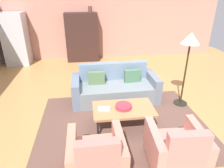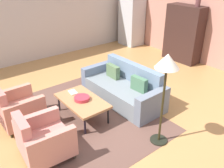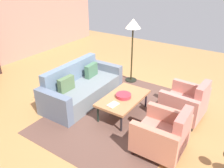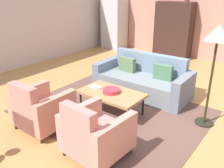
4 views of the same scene
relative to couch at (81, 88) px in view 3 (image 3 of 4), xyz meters
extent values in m
plane|color=#B7844B|center=(0.38, -0.60, -0.29)|extent=(10.28, 10.28, 0.00)
cube|color=brown|center=(0.00, -1.14, -0.28)|extent=(3.40, 2.60, 0.01)
cube|color=slate|center=(0.00, -0.09, -0.08)|extent=(1.76, 0.93, 0.42)
cube|color=slate|center=(-0.01, 0.27, 0.14)|extent=(1.74, 0.21, 0.86)
cube|color=slate|center=(0.96, -0.07, 0.02)|extent=(0.20, 0.90, 0.62)
cube|color=slate|center=(-0.96, -0.10, 0.02)|extent=(0.20, 0.90, 0.62)
cube|color=#456D50|center=(0.45, 0.02, 0.29)|extent=(0.41, 0.15, 0.32)
cube|color=#526C46|center=(-0.45, 0.01, 0.29)|extent=(0.40, 0.13, 0.32)
cylinder|color=black|center=(-0.53, -0.91, -0.10)|extent=(0.04, 0.04, 0.37)
cylinder|color=black|center=(0.53, -0.91, -0.10)|extent=(0.04, 0.04, 0.37)
cylinder|color=black|center=(-0.53, -1.47, -0.10)|extent=(0.04, 0.04, 0.37)
cylinder|color=black|center=(0.53, -1.47, -0.10)|extent=(0.04, 0.04, 0.37)
cube|color=#AD774A|center=(0.00, -1.19, 0.11)|extent=(1.20, 0.70, 0.05)
cylinder|color=#341A1A|center=(-0.94, -1.95, -0.24)|extent=(0.05, 0.05, 0.10)
cylinder|color=#2A241D|center=(-0.26, -1.94, -0.24)|extent=(0.05, 0.05, 0.10)
cylinder|color=black|center=(-0.93, -2.63, -0.24)|extent=(0.05, 0.05, 0.10)
cylinder|color=#2F2A17|center=(-0.25, -2.62, -0.24)|extent=(0.05, 0.05, 0.10)
cube|color=tan|center=(-0.60, -2.29, -0.04)|extent=(0.57, 0.81, 0.30)
cube|color=#CE756A|center=(-0.59, -2.62, 0.20)|extent=(0.56, 0.15, 0.78)
cube|color=tan|center=(-0.94, -2.29, 0.09)|extent=(0.13, 0.80, 0.56)
cube|color=tan|center=(-0.26, -2.28, 0.09)|extent=(0.13, 0.80, 0.56)
cylinder|color=#332614|center=(0.28, -1.93, -0.24)|extent=(0.05, 0.05, 0.10)
cylinder|color=#362C22|center=(0.96, -1.97, -0.24)|extent=(0.05, 0.05, 0.10)
cylinder|color=#2E2821|center=(0.24, -2.61, -0.24)|extent=(0.05, 0.05, 0.10)
cylinder|color=#3C1F19|center=(0.92, -2.65, -0.24)|extent=(0.05, 0.05, 0.10)
cube|color=tan|center=(0.60, -2.29, -0.04)|extent=(0.61, 0.83, 0.30)
cube|color=#D37970|center=(0.58, -2.62, 0.20)|extent=(0.57, 0.17, 0.78)
cube|color=tan|center=(0.26, -2.27, 0.09)|extent=(0.17, 0.81, 0.56)
cube|color=tan|center=(0.94, -2.31, 0.09)|extent=(0.17, 0.81, 0.56)
cylinder|color=#BA2E3D|center=(0.00, -1.19, 0.17)|extent=(0.32, 0.32, 0.07)
cube|color=beige|center=(-0.38, -1.18, 0.14)|extent=(0.25, 0.18, 0.02)
cylinder|color=black|center=(1.55, -0.50, -0.27)|extent=(0.32, 0.32, 0.03)
cylinder|color=#2C2612|center=(1.55, -0.50, 0.47)|extent=(0.04, 0.04, 1.45)
cone|color=beige|center=(1.55, -0.50, 1.31)|extent=(0.40, 0.40, 0.24)
camera|label=1|loc=(-0.66, -4.47, 2.22)|focal=31.88mm
camera|label=2|loc=(3.77, -3.39, 2.71)|focal=38.59mm
camera|label=3|loc=(-3.60, -3.31, 2.55)|focal=36.76mm
camera|label=4|loc=(2.53, -4.47, 1.98)|focal=39.02mm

